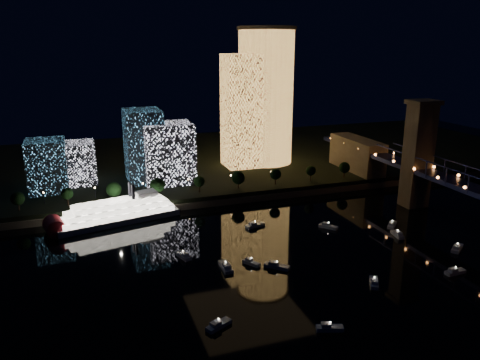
# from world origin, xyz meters

# --- Properties ---
(ground) EXTENTS (520.00, 520.00, 0.00)m
(ground) POSITION_xyz_m (0.00, 0.00, 0.00)
(ground) COLOR black
(ground) RESTS_ON ground
(far_bank) EXTENTS (420.00, 160.00, 5.00)m
(far_bank) POSITION_xyz_m (0.00, 160.00, 2.50)
(far_bank) COLOR black
(far_bank) RESTS_ON ground
(seawall) EXTENTS (420.00, 6.00, 3.00)m
(seawall) POSITION_xyz_m (0.00, 82.00, 1.50)
(seawall) COLOR #6B5E4C
(seawall) RESTS_ON ground
(tower_cylindrical) EXTENTS (34.00, 34.00, 78.66)m
(tower_cylindrical) POSITION_xyz_m (22.84, 134.69, 44.45)
(tower_cylindrical) COLOR #FEB151
(tower_cylindrical) RESTS_ON far_bank
(tower_rectangular) EXTENTS (20.07, 20.07, 63.86)m
(tower_rectangular) POSITION_xyz_m (6.50, 130.39, 36.93)
(tower_rectangular) COLOR #FEB151
(tower_rectangular) RESTS_ON far_bank
(midrise_blocks) EXTENTS (79.82, 33.53, 37.02)m
(midrise_blocks) POSITION_xyz_m (-62.24, 116.30, 20.08)
(midrise_blocks) COLOR white
(midrise_blocks) RESTS_ON far_bank
(riverboat) EXTENTS (57.25, 23.25, 16.92)m
(riverboat) POSITION_xyz_m (-72.11, 73.11, 4.34)
(riverboat) COLOR silver
(riverboat) RESTS_ON ground
(motorboats) EXTENTS (106.83, 80.35, 2.78)m
(motorboats) POSITION_xyz_m (-4.78, 12.65, 0.81)
(motorboats) COLOR silver
(motorboats) RESTS_ON ground
(esplanade_trees) EXTENTS (165.90, 7.00, 9.00)m
(esplanade_trees) POSITION_xyz_m (-33.10, 88.00, 10.47)
(esplanade_trees) COLOR black
(esplanade_trees) RESTS_ON far_bank
(street_lamps) EXTENTS (132.70, 0.70, 5.65)m
(street_lamps) POSITION_xyz_m (-34.00, 94.00, 9.02)
(street_lamps) COLOR black
(street_lamps) RESTS_ON far_bank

